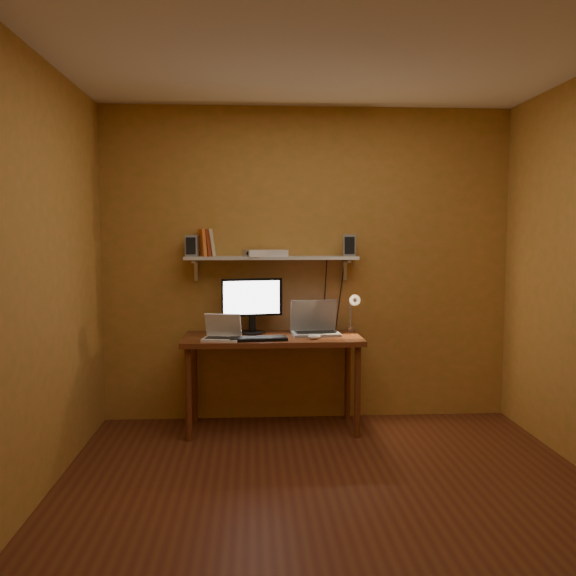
{
  "coord_description": "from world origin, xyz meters",
  "views": [
    {
      "loc": [
        -0.47,
        -3.47,
        1.55
      ],
      "look_at": [
        -0.19,
        1.18,
        1.14
      ],
      "focal_mm": 38.0,
      "sensor_mm": 36.0,
      "label": 1
    }
  ],
  "objects": [
    {
      "name": "netbook",
      "position": [
        -0.69,
        1.14,
        0.81
      ],
      "size": [
        0.31,
        0.25,
        0.2
      ],
      "rotation": [
        0.0,
        0.0,
        -0.19
      ],
      "color": "white",
      "rests_on": "desk"
    },
    {
      "name": "wall_shelf",
      "position": [
        -0.31,
        1.47,
        1.36
      ],
      "size": [
        1.4,
        0.25,
        0.21
      ],
      "color": "silver",
      "rests_on": "room"
    },
    {
      "name": "speaker_left",
      "position": [
        -0.95,
        1.47,
        1.46
      ],
      "size": [
        0.11,
        0.11,
        0.17
      ],
      "primitive_type": "cube",
      "rotation": [
        0.0,
        0.0,
        -0.1
      ],
      "color": "gray",
      "rests_on": "wall_shelf"
    },
    {
      "name": "books",
      "position": [
        -0.83,
        1.5,
        1.49
      ],
      "size": [
        0.16,
        0.16,
        0.22
      ],
      "color": "orange",
      "rests_on": "wall_shelf"
    },
    {
      "name": "router",
      "position": [
        -0.35,
        1.46,
        1.4
      ],
      "size": [
        0.35,
        0.27,
        0.05
      ],
      "primitive_type": "cube",
      "rotation": [
        0.0,
        0.0,
        0.19
      ],
      "color": "white",
      "rests_on": "wall_shelf"
    },
    {
      "name": "desk_lamp",
      "position": [
        0.35,
        1.41,
        0.96
      ],
      "size": [
        0.09,
        0.23,
        0.38
      ],
      "color": "silver",
      "rests_on": "desk"
    },
    {
      "name": "shelf_camera",
      "position": [
        -0.49,
        1.4,
        1.4
      ],
      "size": [
        0.1,
        0.05,
        0.06
      ],
      "color": "silver",
      "rests_on": "wall_shelf"
    },
    {
      "name": "mouse",
      "position": [
        0.01,
        1.13,
        0.77
      ],
      "size": [
        0.1,
        0.06,
        0.03
      ],
      "primitive_type": "ellipsoid",
      "rotation": [
        0.0,
        0.0,
        -0.01
      ],
      "color": "white",
      "rests_on": "desk"
    },
    {
      "name": "desk",
      "position": [
        -0.31,
        1.28,
        0.66
      ],
      "size": [
        1.4,
        0.6,
        0.75
      ],
      "color": "brown",
      "rests_on": "ground"
    },
    {
      "name": "speaker_right",
      "position": [
        0.33,
        1.46,
        1.46
      ],
      "size": [
        0.11,
        0.11,
        0.18
      ],
      "primitive_type": "cube",
      "rotation": [
        0.0,
        0.0,
        -0.12
      ],
      "color": "gray",
      "rests_on": "wall_shelf"
    },
    {
      "name": "laptop",
      "position": [
        0.04,
        1.38,
        0.82
      ],
      "size": [
        0.39,
        0.3,
        0.28
      ],
      "rotation": [
        0.0,
        0.0,
        0.07
      ],
      "color": "gray",
      "rests_on": "desk"
    },
    {
      "name": "monitor",
      "position": [
        -0.46,
        1.42,
        1.0
      ],
      "size": [
        0.49,
        0.25,
        0.45
      ],
      "rotation": [
        0.0,
        0.0,
        0.19
      ],
      "color": "black",
      "rests_on": "desk"
    },
    {
      "name": "keyboard",
      "position": [
        -0.42,
        1.1,
        0.76
      ],
      "size": [
        0.45,
        0.19,
        0.02
      ],
      "primitive_type": "cube",
      "rotation": [
        0.0,
        0.0,
        0.1
      ],
      "color": "black",
      "rests_on": "desk"
    },
    {
      "name": "room",
      "position": [
        0.0,
        0.0,
        1.3
      ],
      "size": [
        3.44,
        3.24,
        2.64
      ],
      "color": "#5A2D17",
      "rests_on": "ground"
    }
  ]
}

